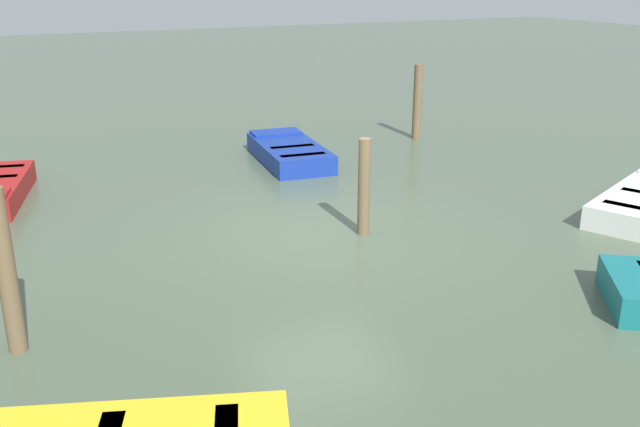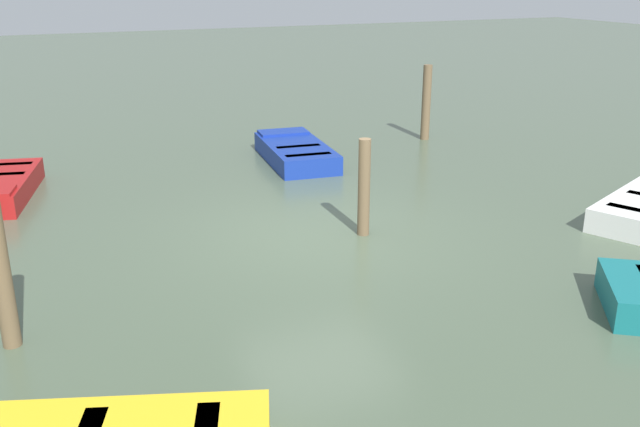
% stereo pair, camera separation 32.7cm
% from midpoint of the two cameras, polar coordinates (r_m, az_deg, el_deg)
% --- Properties ---
extents(ground_plane, '(80.00, 80.00, 0.00)m').
position_cam_midpoint_polar(ground_plane, '(11.22, -0.83, -1.69)').
color(ground_plane, '#475642').
extents(rowboat_blue, '(1.52, 2.86, 0.46)m').
position_cam_midpoint_polar(rowboat_blue, '(15.43, -3.13, 5.02)').
color(rowboat_blue, navy).
rests_on(rowboat_blue, ground_plane).
extents(mooring_piling_near_right, '(0.21, 0.21, 1.90)m').
position_cam_midpoint_polar(mooring_piling_near_right, '(8.31, -25.20, -4.35)').
color(mooring_piling_near_right, brown).
rests_on(mooring_piling_near_right, ground_plane).
extents(mooring_piling_far_left, '(0.21, 0.21, 1.83)m').
position_cam_midpoint_polar(mooring_piling_far_left, '(17.57, 7.39, 8.98)').
color(mooring_piling_far_left, brown).
rests_on(mooring_piling_far_left, ground_plane).
extents(mooring_piling_mid_left, '(0.19, 0.19, 1.56)m').
position_cam_midpoint_polar(mooring_piling_mid_left, '(10.99, 2.74, 2.15)').
color(mooring_piling_mid_left, brown).
rests_on(mooring_piling_mid_left, ground_plane).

